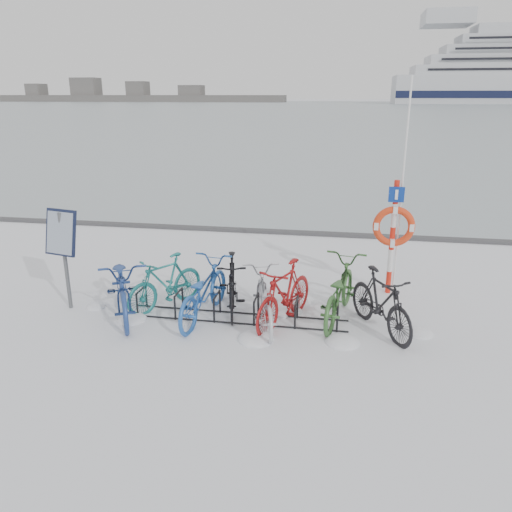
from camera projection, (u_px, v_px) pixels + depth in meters
name	position (u px, v px, depth m)	size (l,w,h in m)	color
ground	(237.00, 319.00, 9.04)	(900.00, 900.00, 0.00)	white
ice_sheet	(341.00, 107.00, 154.23)	(400.00, 298.00, 0.02)	#9DA9B1
quay_edge	(279.00, 232.00, 14.55)	(400.00, 0.25, 0.10)	#3F3F42
bike_rack	(236.00, 310.00, 8.98)	(4.00, 0.48, 0.46)	black
info_board	(62.00, 238.00, 9.07)	(0.67, 0.37, 1.91)	#595B5E
lifebuoy_station	(394.00, 227.00, 9.74)	(0.81, 0.23, 4.20)	red
shoreline	(118.00, 96.00, 271.81)	(180.00, 12.00, 9.50)	#464646
bike_0	(123.00, 284.00, 9.04)	(0.78, 2.25, 1.18)	navy
bike_1	(165.00, 281.00, 9.42)	(0.49, 1.74, 1.04)	#1C6C6C
bike_2	(203.00, 289.00, 8.96)	(0.72, 2.07, 1.08)	#2255A6
bike_3	(232.00, 283.00, 9.25)	(0.51, 1.80, 1.08)	black
bike_4	(264.00, 298.00, 8.68)	(0.66, 1.91, 1.00)	#B0B2B9
bike_5	(285.00, 293.00, 8.72)	(0.54, 1.90, 1.14)	maroon
bike_6	(339.00, 289.00, 8.93)	(0.74, 2.13, 1.12)	#325F2B
bike_7	(381.00, 301.00, 8.43)	(0.52, 1.83, 1.10)	black
snow_drifts	(260.00, 326.00, 8.73)	(6.36, 1.93, 0.22)	white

